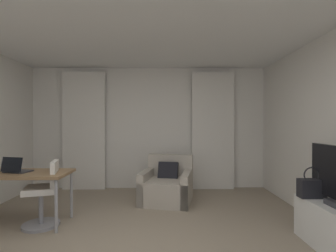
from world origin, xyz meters
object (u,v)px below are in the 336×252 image
object	(u,v)px
desk_chair	(44,197)
laptop	(16,169)
armchair	(167,186)
handbag_primary	(312,188)
desk	(16,177)

from	to	relation	value
desk_chair	laptop	xyz separation A→B (m)	(-0.40, 0.03, 0.38)
laptop	armchair	bearing A→B (deg)	26.63
laptop	handbag_primary	size ratio (longest dim) A/B	1.01
laptop	desk_chair	bearing A→B (deg)	-4.29
armchair	desk	xyz separation A→B (m)	(-2.09, -1.03, 0.39)
armchair	laptop	xyz separation A→B (m)	(-2.08, -1.04, 0.50)
desk_chair	armchair	bearing A→B (deg)	32.49
desk_chair	handbag_primary	distance (m)	3.44
desk	desk_chair	xyz separation A→B (m)	(0.40, -0.04, -0.27)
armchair	desk	distance (m)	2.36
desk	laptop	bearing A→B (deg)	-54.38
desk_chair	handbag_primary	world-z (taller)	desk_chair
armchair	desk	world-z (taller)	armchair
armchair	desk_chair	world-z (taller)	desk_chair
handbag_primary	desk	bearing A→B (deg)	172.63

